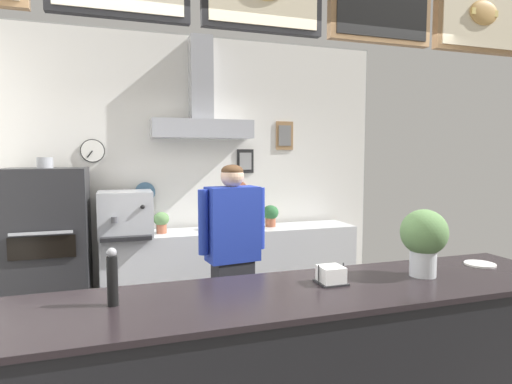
# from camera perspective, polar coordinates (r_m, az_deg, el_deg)

# --- Properties ---
(back_wall_assembly) EXTENTS (4.53, 2.71, 3.08)m
(back_wall_assembly) POSITION_cam_1_polar(r_m,az_deg,el_deg) (4.72, -8.62, 3.70)
(back_wall_assembly) COLOR gray
(back_wall_assembly) RESTS_ON ground_plane
(back_prep_counter) EXTENTS (2.78, 0.52, 0.94)m
(back_prep_counter) POSITION_cam_1_polar(r_m,az_deg,el_deg) (4.73, -3.01, -10.75)
(back_prep_counter) COLOR silver
(back_prep_counter) RESTS_ON ground_plane
(pizza_oven) EXTENTS (0.72, 0.65, 1.73)m
(pizza_oven) POSITION_cam_1_polar(r_m,az_deg,el_deg) (4.45, -26.45, -7.57)
(pizza_oven) COLOR #232326
(pizza_oven) RESTS_ON ground_plane
(shop_worker) EXTENTS (0.56, 0.27, 1.67)m
(shop_worker) POSITION_cam_1_polar(r_m,az_deg,el_deg) (3.40, -3.20, -9.37)
(shop_worker) COLOR #232328
(shop_worker) RESTS_ON ground_plane
(espresso_machine) EXTENTS (0.52, 0.56, 0.45)m
(espresso_machine) POSITION_cam_1_polar(r_m,az_deg,el_deg) (4.42, -17.39, -2.85)
(espresso_machine) COLOR #B7BABF
(espresso_machine) RESTS_ON back_prep_counter
(potted_rosemary) EXTENTS (0.15, 0.15, 0.19)m
(potted_rosemary) POSITION_cam_1_polar(r_m,az_deg,el_deg) (4.59, -5.52, -3.82)
(potted_rosemary) COLOR #9E563D
(potted_rosemary) RESTS_ON back_prep_counter
(potted_thyme) EXTENTS (0.18, 0.18, 0.24)m
(potted_thyme) POSITION_cam_1_polar(r_m,az_deg,el_deg) (4.77, 2.00, -3.07)
(potted_thyme) COLOR #9E563D
(potted_thyme) RESTS_ON back_prep_counter
(potted_oregano) EXTENTS (0.16, 0.16, 0.22)m
(potted_oregano) POSITION_cam_1_polar(r_m,az_deg,el_deg) (4.47, -12.80, -3.89)
(potted_oregano) COLOR #9E563D
(potted_oregano) RESTS_ON back_prep_counter
(condiment_plate) EXTENTS (0.19, 0.19, 0.01)m
(condiment_plate) POSITION_cam_1_polar(r_m,az_deg,el_deg) (3.12, 28.27, -8.66)
(condiment_plate) COLOR white
(condiment_plate) RESTS_ON service_counter
(pepper_grinder) EXTENTS (0.05, 0.05, 0.28)m
(pepper_grinder) POSITION_cam_1_polar(r_m,az_deg,el_deg) (2.12, -19.04, -10.94)
(pepper_grinder) COLOR black
(pepper_grinder) RESTS_ON service_counter
(napkin_holder) EXTENTS (0.16, 0.15, 0.11)m
(napkin_holder) POSITION_cam_1_polar(r_m,az_deg,el_deg) (2.40, 10.21, -11.17)
(napkin_holder) COLOR #262628
(napkin_holder) RESTS_ON service_counter
(basil_vase) EXTENTS (0.27, 0.27, 0.40)m
(basil_vase) POSITION_cam_1_polar(r_m,az_deg,el_deg) (2.65, 21.95, -5.92)
(basil_vase) COLOR silver
(basil_vase) RESTS_ON service_counter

